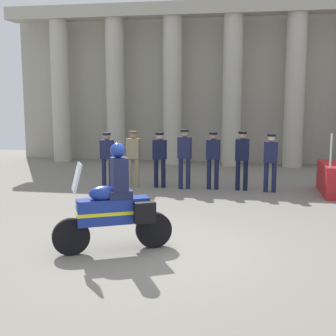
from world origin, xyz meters
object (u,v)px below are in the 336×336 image
(officer_in_row_2, at_px, (160,155))
(officer_in_row_5, at_px, (242,156))
(officer_in_row_4, at_px, (213,156))
(officer_in_row_3, at_px, (184,154))
(officer_in_row_6, at_px, (271,158))
(officer_in_row_1, at_px, (133,154))
(motorcycle_with_rider, at_px, (117,206))
(officer_in_row_0, at_px, (107,155))

(officer_in_row_2, relative_size, officer_in_row_5, 0.96)
(officer_in_row_4, relative_size, officer_in_row_5, 0.98)
(officer_in_row_3, bearing_deg, officer_in_row_2, -1.18)
(officer_in_row_3, distance_m, officer_in_row_5, 1.66)
(officer_in_row_2, distance_m, officer_in_row_6, 3.20)
(officer_in_row_1, xyz_separation_m, officer_in_row_3, (1.54, -0.01, 0.04))
(officer_in_row_4, relative_size, motorcycle_with_rider, 0.87)
(officer_in_row_3, height_order, officer_in_row_4, officer_in_row_3)
(officer_in_row_0, xyz_separation_m, officer_in_row_2, (1.59, 0.09, 0.01))
(officer_in_row_6, height_order, motorcycle_with_rider, motorcycle_with_rider)
(officer_in_row_1, relative_size, officer_in_row_4, 1.00)
(officer_in_row_0, relative_size, officer_in_row_6, 0.98)
(officer_in_row_5, distance_m, motorcycle_with_rider, 6.11)
(motorcycle_with_rider, bearing_deg, officer_in_row_4, -128.37)
(officer_in_row_0, bearing_deg, officer_in_row_4, -174.41)
(officer_in_row_2, relative_size, motorcycle_with_rider, 0.85)
(officer_in_row_5, height_order, officer_in_row_6, officer_in_row_5)
(officer_in_row_3, relative_size, motorcycle_with_rider, 0.90)
(officer_in_row_4, bearing_deg, officer_in_row_2, 4.07)
(officer_in_row_2, xyz_separation_m, officer_in_row_4, (1.57, 0.00, 0.02))
(officer_in_row_2, height_order, officer_in_row_5, officer_in_row_5)
(officer_in_row_3, bearing_deg, motorcycle_with_rider, 90.38)
(motorcycle_with_rider, bearing_deg, officer_in_row_2, -112.86)
(officer_in_row_1, bearing_deg, officer_in_row_4, -174.59)
(officer_in_row_0, bearing_deg, officer_in_row_5, -174.55)
(officer_in_row_4, bearing_deg, motorcycle_with_rider, 82.38)
(officer_in_row_5, bearing_deg, officer_in_row_1, 5.29)
(officer_in_row_6, bearing_deg, officer_in_row_4, 0.16)
(officer_in_row_3, height_order, officer_in_row_5, officer_in_row_3)
(officer_in_row_0, xyz_separation_m, officer_in_row_6, (4.79, -0.02, 0.02))
(officer_in_row_0, xyz_separation_m, officer_in_row_3, (2.34, 0.02, 0.07))
(officer_in_row_3, distance_m, officer_in_row_6, 2.45)
(officer_in_row_2, distance_m, officer_in_row_3, 0.76)
(officer_in_row_1, relative_size, officer_in_row_2, 1.02)
(officer_in_row_2, bearing_deg, officer_in_row_4, -175.93)
(officer_in_row_5, bearing_deg, officer_in_row_3, 6.89)
(officer_in_row_2, distance_m, officer_in_row_5, 2.41)
(officer_in_row_5, bearing_deg, officer_in_row_4, 4.95)
(motorcycle_with_rider, bearing_deg, officer_in_row_3, -120.37)
(officer_in_row_0, xyz_separation_m, officer_in_row_5, (3.99, 0.10, 0.05))
(officer_in_row_3, xyz_separation_m, officer_in_row_6, (2.45, -0.04, -0.05))
(officer_in_row_1, relative_size, officer_in_row_3, 0.96)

